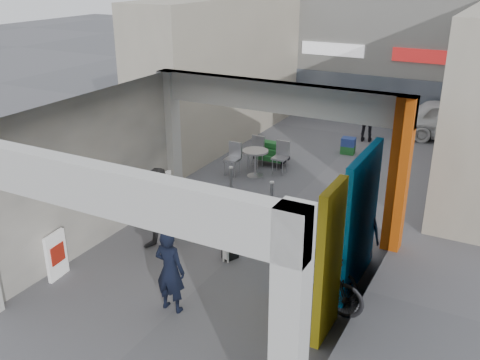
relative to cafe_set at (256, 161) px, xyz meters
The scene contains 20 objects.
ground 5.12m from the cafe_set, 69.09° to the right, with size 90.00×90.00×0.00m, color #59595E.
arcade_canopy 6.38m from the cafe_set, 67.10° to the right, with size 6.40×6.45×6.40m.
far_building 10.08m from the cafe_set, 78.82° to the left, with size 18.00×4.08×8.00m.
plaza_bldg_left 4.38m from the cafe_set, 134.45° to the left, with size 2.00×9.00×5.00m, color #B9AE99.
bollard_left 2.26m from the cafe_set, 80.86° to the right, with size 0.09×0.09×0.96m, color gray.
bollard_center 3.03m from the cafe_set, 55.97° to the right, with size 0.09×0.09×0.90m, color gray.
bollard_right 4.07m from the cafe_set, 34.84° to the right, with size 0.09×0.09×0.82m, color gray.
advert_board_near 7.32m from the cafe_set, 97.24° to the right, with size 0.15×0.56×1.00m.
advert_board_far 3.64m from the cafe_set, 104.69° to the right, with size 0.12×0.55×1.00m.
cafe_set is the anchor object (origin of this frame).
produce_stand 0.87m from the cafe_set, 81.45° to the left, with size 1.07×0.58×0.70m.
crate_stack 3.62m from the cafe_set, 56.85° to the left, with size 0.48×0.39×0.56m.
border_collie 5.33m from the cafe_set, 69.96° to the right, with size 0.23×0.46×0.63m.
man_with_dog 7.30m from the cafe_set, 75.96° to the right, with size 0.60×0.40×1.66m, color black.
man_back_turned 5.40m from the cafe_set, 86.42° to the right, with size 0.95×0.74×1.96m, color #3B3B3D.
man_elderly 5.76m from the cafe_set, 40.55° to the right, with size 0.75×0.49×1.54m, color #5A81B0.
man_crates 5.17m from the cafe_set, 65.07° to the left, with size 1.03×0.43×1.75m, color black.
bicycle_front 6.42m from the cafe_set, 51.40° to the right, with size 0.64×1.83×0.96m, color black.
bicycle_rear 7.11m from the cafe_set, 54.53° to the right, with size 0.53×1.86×1.12m, color black.
white_van 8.08m from the cafe_set, 52.29° to the left, with size 1.70×4.22×1.44m, color silver.
Camera 1 is at (5.02, -9.09, 6.02)m, focal length 40.00 mm.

